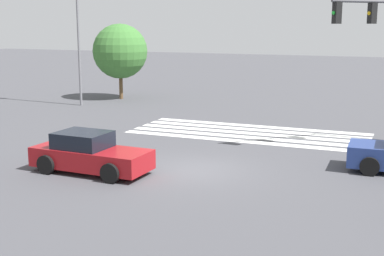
# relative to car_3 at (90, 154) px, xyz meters

# --- Properties ---
(ground_plane) EXTENTS (145.47, 145.47, 0.00)m
(ground_plane) POSITION_rel_car_3_xyz_m (-3.36, -1.69, -0.68)
(ground_plane) COLOR #47474C
(crosswalk_markings) EXTENTS (11.60, 4.40, 0.01)m
(crosswalk_markings) POSITION_rel_car_3_xyz_m (-3.36, -9.01, -0.68)
(crosswalk_markings) COLOR silver
(crosswalk_markings) RESTS_ON ground_plane
(car_3) EXTENTS (4.47, 2.08, 1.48)m
(car_3) POSITION_rel_car_3_xyz_m (0.00, 0.00, 0.00)
(car_3) COLOR maroon
(car_3) RESTS_ON ground_plane
(street_light_pole_a) EXTENTS (0.80, 0.36, 9.61)m
(street_light_pole_a) POSITION_rel_car_3_xyz_m (9.54, -13.57, 4.95)
(street_light_pole_a) COLOR slate
(street_light_pole_a) RESTS_ON ground_plane
(tree_corner_a) EXTENTS (3.87, 3.87, 5.34)m
(tree_corner_a) POSITION_rel_car_3_xyz_m (8.63, -17.27, 2.72)
(tree_corner_a) COLOR brown
(tree_corner_a) RESTS_ON ground_plane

